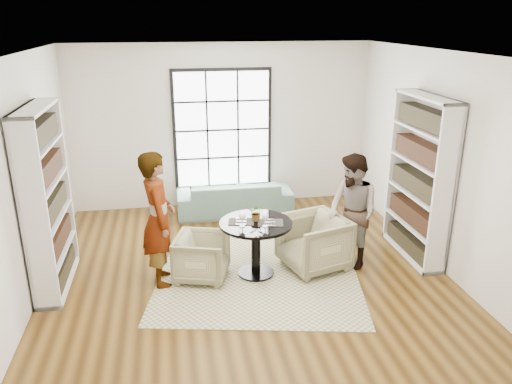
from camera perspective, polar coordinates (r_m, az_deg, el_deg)
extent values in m
plane|color=brown|center=(7.02, -0.83, -9.74)|extent=(6.00, 6.00, 0.00)
plane|color=silver|center=(9.30, -3.87, 7.48)|extent=(5.50, 0.00, 5.50)
plane|color=silver|center=(6.59, -25.22, 0.59)|extent=(0.00, 6.00, 6.00)
plane|color=silver|center=(7.36, 20.79, 3.01)|extent=(0.00, 6.00, 6.00)
plane|color=silver|center=(3.73, 6.63, -11.70)|extent=(5.50, 0.00, 5.50)
plane|color=white|center=(6.14, -0.98, 15.51)|extent=(6.00, 6.00, 0.00)
cube|color=black|center=(9.29, -3.85, 7.15)|extent=(1.82, 0.06, 2.22)
cube|color=white|center=(9.25, -3.83, 7.10)|extent=(1.70, 0.02, 2.10)
cube|color=#BFBA8F|center=(7.12, 0.31, -9.21)|extent=(3.24, 3.24, 0.01)
cylinder|color=black|center=(7.09, -0.01, -9.21)|extent=(0.51, 0.51, 0.04)
cylinder|color=black|center=(6.93, -0.01, -6.56)|extent=(0.13, 0.13, 0.71)
cylinder|color=black|center=(6.77, -0.02, -3.63)|extent=(0.99, 0.99, 0.04)
imported|color=gray|center=(9.12, -2.47, -0.57)|extent=(2.08, 0.83, 0.61)
imported|color=tan|center=(6.90, -6.19, -7.40)|extent=(0.87, 0.85, 0.64)
imported|color=tan|center=(7.15, 6.59, -5.77)|extent=(1.06, 1.04, 0.78)
imported|color=gray|center=(6.65, -11.11, -3.08)|extent=(0.50, 0.71, 1.83)
imported|color=gray|center=(7.15, 10.96, -2.23)|extent=(0.83, 0.95, 1.65)
cube|color=black|center=(6.77, -1.72, -3.41)|extent=(0.38, 0.32, 0.01)
cube|color=black|center=(6.73, 1.66, -3.54)|extent=(0.38, 0.32, 0.01)
cylinder|color=silver|center=(6.63, -1.57, -3.91)|extent=(0.07, 0.07, 0.01)
cylinder|color=silver|center=(6.61, -1.58, -3.48)|extent=(0.01, 0.01, 0.11)
sphere|color=maroon|center=(6.57, -1.58, -2.80)|extent=(0.08, 0.08, 0.08)
ellipsoid|color=white|center=(6.57, -1.58, -2.80)|extent=(0.09, 0.09, 0.10)
cylinder|color=silver|center=(6.62, 1.05, -3.94)|extent=(0.07, 0.07, 0.01)
cylinder|color=silver|center=(6.60, 1.05, -3.49)|extent=(0.01, 0.01, 0.11)
sphere|color=maroon|center=(6.56, 1.06, -2.79)|extent=(0.09, 0.09, 0.09)
ellipsoid|color=white|center=(6.56, 1.06, -2.79)|extent=(0.09, 0.09, 0.10)
imported|color=gray|center=(6.77, 0.07, -2.38)|extent=(0.25, 0.23, 0.23)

